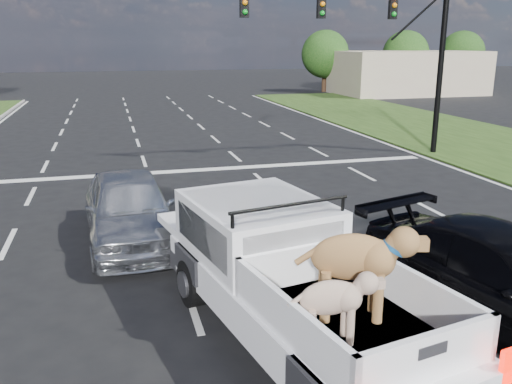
{
  "coord_description": "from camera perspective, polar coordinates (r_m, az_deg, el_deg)",
  "views": [
    {
      "loc": [
        -2.86,
        -8.32,
        4.31
      ],
      "look_at": [
        -0.08,
        2.0,
        1.35
      ],
      "focal_mm": 38.0,
      "sensor_mm": 36.0,
      "label": 1
    }
  ],
  "objects": [
    {
      "name": "pickup_truck",
      "position": [
        7.99,
        3.72,
        -8.96
      ],
      "size": [
        3.09,
        5.95,
        2.12
      ],
      "rotation": [
        0.0,
        0.0,
        0.2
      ],
      "color": "black",
      "rests_on": "ground"
    },
    {
      "name": "tree_far_e",
      "position": [
        53.55,
        15.47,
        13.85
      ],
      "size": [
        4.2,
        4.2,
        5.4
      ],
      "color": "#332114",
      "rests_on": "ground"
    },
    {
      "name": "tree_far_f",
      "position": [
        56.8,
        20.86,
        13.47
      ],
      "size": [
        4.2,
        4.2,
        5.4
      ],
      "color": "#332114",
      "rests_on": "ground"
    },
    {
      "name": "building_right",
      "position": [
        49.15,
        15.67,
        12.0
      ],
      "size": [
        12.0,
        7.0,
        3.6
      ],
      "primitive_type": "cube",
      "color": "tan",
      "rests_on": "ground"
    },
    {
      "name": "silver_sedan",
      "position": [
        12.25,
        -13.17,
        -1.66
      ],
      "size": [
        2.1,
        4.71,
        1.58
      ],
      "primitive_type": "imported",
      "rotation": [
        0.0,
        0.0,
        0.05
      ],
      "color": "silver",
      "rests_on": "ground"
    },
    {
      "name": "tree_far_d",
      "position": [
        50.02,
        7.28,
        14.19
      ],
      "size": [
        4.2,
        4.2,
        5.4
      ],
      "color": "#332114",
      "rests_on": "ground"
    },
    {
      "name": "ground",
      "position": [
        9.8,
        3.56,
        -10.66
      ],
      "size": [
        160.0,
        160.0,
        0.0
      ],
      "primitive_type": "plane",
      "color": "black",
      "rests_on": "ground"
    },
    {
      "name": "traffic_signal",
      "position": [
        21.34,
        13.58,
        16.18
      ],
      "size": [
        9.11,
        0.31,
        7.0
      ],
      "color": "black",
      "rests_on": "ground"
    },
    {
      "name": "road_markings",
      "position": [
        15.75,
        -4.04,
        -0.42
      ],
      "size": [
        17.75,
        60.0,
        0.01
      ],
      "color": "silver",
      "rests_on": "ground"
    }
  ]
}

